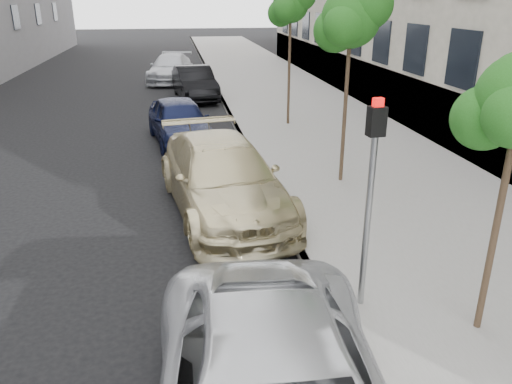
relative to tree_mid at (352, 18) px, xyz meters
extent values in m
cube|color=gray|center=(1.07, 16.00, -4.20)|extent=(6.40, 72.00, 0.14)
cube|color=#9E9B93|center=(-2.05, 16.00, -4.20)|extent=(0.15, 72.00, 0.14)
cylinder|color=#38281C|center=(-0.03, -6.50, -2.07)|extent=(0.10, 0.10, 4.12)
sphere|color=#215B17|center=(-0.33, -6.25, -1.01)|extent=(0.85, 0.85, 0.85)
cylinder|color=#38281C|center=(-0.03, 0.00, -1.72)|extent=(0.10, 0.10, 4.83)
sphere|color=#215B17|center=(-0.03, 0.00, 0.00)|extent=(1.43, 1.43, 1.43)
sphere|color=#215B17|center=(0.32, -0.20, 0.30)|extent=(1.15, 1.15, 1.15)
sphere|color=#215B17|center=(-0.33, 0.25, -0.30)|extent=(1.08, 1.08, 1.08)
cylinder|color=#38281C|center=(-0.03, 6.50, -1.61)|extent=(0.10, 0.10, 5.04)
sphere|color=#215B17|center=(-0.03, 6.50, 0.21)|extent=(1.29, 1.29, 1.29)
sphere|color=#215B17|center=(-0.33, 6.75, -0.09)|extent=(0.97, 0.97, 0.97)
cylinder|color=#939699|center=(-1.54, -5.63, -2.75)|extent=(0.10, 0.10, 2.77)
cube|color=black|center=(-1.54, -5.63, -1.15)|extent=(0.26, 0.20, 0.42)
cube|color=red|center=(-1.54, -5.63, -0.88)|extent=(0.15, 0.11, 0.12)
imported|color=beige|center=(-3.33, -1.28, -3.43)|extent=(3.16, 6.09, 1.69)
imported|color=#101636|center=(-4.20, 4.85, -3.50)|extent=(2.51, 4.76, 1.54)
imported|color=black|center=(-3.33, 12.78, -3.49)|extent=(2.24, 4.92, 1.57)
imported|color=#B5B8BE|center=(-4.47, 18.45, -3.49)|extent=(3.06, 5.67, 1.56)
camera|label=1|loc=(-4.30, -12.12, 0.48)|focal=35.00mm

